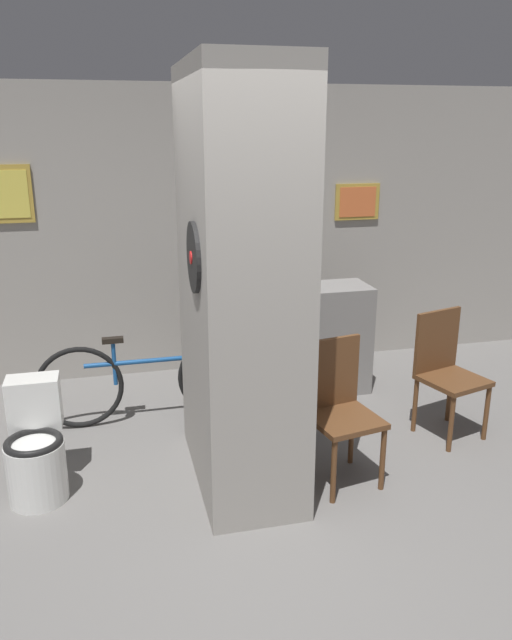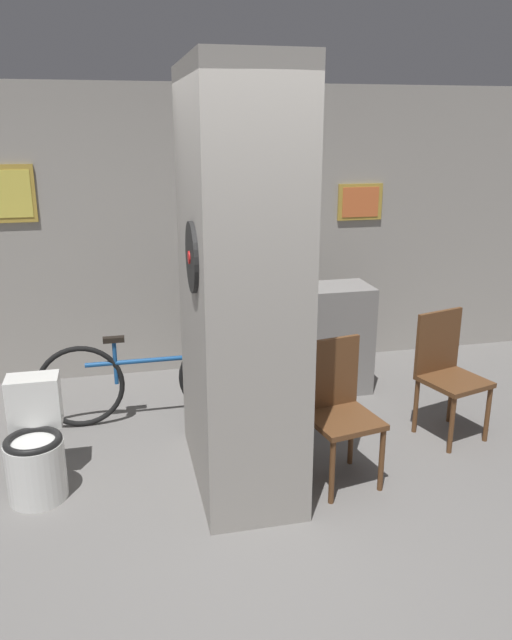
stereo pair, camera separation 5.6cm
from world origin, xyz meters
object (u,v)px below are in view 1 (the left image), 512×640
Objects in this scene: toilet at (36,450)px; chair_near_pillar at (338,405)px; chair_by_doorway at (446,368)px; bicycle at (151,379)px; bottle_tall at (278,276)px.

chair_near_pillar is (1.91, -0.25, 0.21)m from toilet.
chair_by_doorway is at bearing 11.43° from chair_near_pillar.
toilet is 1.94m from chair_near_pillar.
chair_by_doorway is at bearing 3.14° from toilet.
bicycle is at bearing 124.07° from chair_near_pillar.
bottle_tall is at bearing 121.03° from chair_by_doorway.
chair_near_pillar is 1.48m from bottle_tall.
toilet is 0.77× the size of chair_near_pillar.
chair_near_pillar reaches higher than bicycle.
chair_near_pillar reaches higher than toilet.
bicycle is (-1.12, 1.13, -0.17)m from chair_near_pillar.
chair_by_doorway is 0.54× the size of bicycle.
bottle_tall is (1.10, 0.25, 0.71)m from bicycle.
chair_by_doorway is 1.51m from bottle_tall.
bottle_tall reaches higher than chair_near_pillar.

